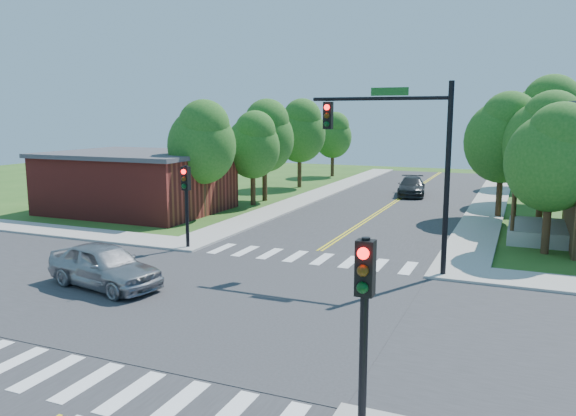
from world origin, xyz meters
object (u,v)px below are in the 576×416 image
at_px(signal_pole_se, 364,298).
at_px(car_dgrey, 412,187).
at_px(car_silver, 104,267).
at_px(signal_mast_ne, 402,146).
at_px(signal_pole_nw, 186,191).

height_order(signal_pole_se, car_dgrey, signal_pole_se).
distance_m(signal_pole_se, car_dgrey, 32.55).
distance_m(car_silver, car_dgrey, 27.42).
bearing_deg(signal_pole_se, car_silver, 153.96).
bearing_deg(signal_mast_ne, car_dgrey, 99.37).
height_order(signal_pole_nw, car_dgrey, signal_pole_nw).
height_order(signal_mast_ne, car_dgrey, signal_mast_ne).
bearing_deg(signal_pole_nw, car_dgrey, 73.79).
xyz_separation_m(signal_pole_nw, car_silver, (0.48, -5.96, -1.88)).
height_order(signal_mast_ne, car_silver, signal_mast_ne).
bearing_deg(car_silver, signal_mast_ne, -44.84).
xyz_separation_m(signal_mast_ne, car_silver, (-9.03, -5.98, -4.07)).
height_order(signal_pole_se, car_silver, signal_pole_se).
bearing_deg(car_dgrey, signal_mast_ne, -89.47).
distance_m(signal_pole_nw, car_silver, 6.27).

